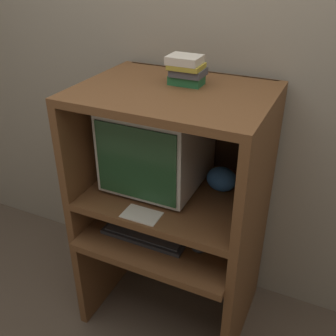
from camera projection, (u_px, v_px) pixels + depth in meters
The scene contains 10 objects.
wall_back at pixel (205, 71), 1.99m from camera, with size 6.00×0.06×2.60m.
desk_base at pixel (169, 262), 2.11m from camera, with size 0.84×0.69×0.61m.
desk_monitor_shelf at pixel (173, 197), 1.95m from camera, with size 0.84×0.65×0.20m.
hutch_upper at pixel (177, 123), 1.78m from camera, with size 0.84×0.65×0.51m.
crt_monitor at pixel (158, 144), 1.88m from camera, with size 0.43×0.46×0.40m.
keyboard at pixel (145, 235), 1.92m from camera, with size 0.42×0.14×0.03m.
mouse at pixel (198, 249), 1.83m from camera, with size 0.06×0.04×0.03m.
snack_bag at pixel (222, 179), 1.89m from camera, with size 0.15×0.11×0.12m.
book_stack at pixel (186, 70), 1.70m from camera, with size 0.16×0.12×0.13m.
paper_card at pixel (142, 215), 1.74m from camera, with size 0.17×0.11×0.00m.
Camera 1 is at (0.66, -1.16, 1.85)m, focal length 42.00 mm.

